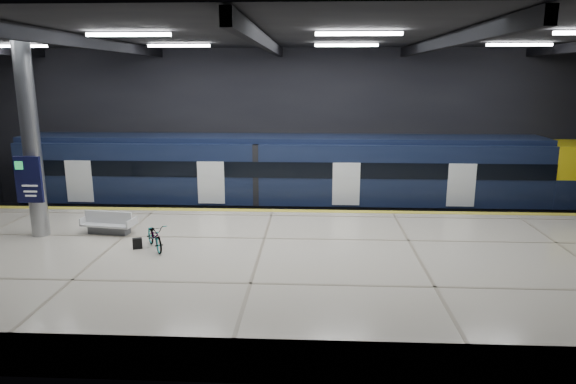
{
  "coord_description": "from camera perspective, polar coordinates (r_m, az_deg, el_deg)",
  "views": [
    {
      "loc": [
        1.68,
        -18.07,
        6.66
      ],
      "look_at": [
        0.71,
        1.5,
        2.2
      ],
      "focal_mm": 32.0,
      "sensor_mm": 36.0,
      "label": 1
    }
  ],
  "objects": [
    {
      "name": "ground",
      "position": [
        19.33,
        -2.33,
        -7.34
      ],
      "size": [
        30.0,
        30.0,
        0.0
      ],
      "primitive_type": "plane",
      "color": "black",
      "rests_on": "ground"
    },
    {
      "name": "train",
      "position": [
        24.02,
        3.4,
        1.75
      ],
      "size": [
        29.4,
        2.84,
        3.79
      ],
      "color": "black",
      "rests_on": "ground"
    },
    {
      "name": "room_shell",
      "position": [
        18.18,
        -2.5,
        9.84
      ],
      "size": [
        30.1,
        16.1,
        8.05
      ],
      "color": "black",
      "rests_on": "ground"
    },
    {
      "name": "bench",
      "position": [
        19.56,
        -19.27,
        -3.54
      ],
      "size": [
        1.97,
        1.05,
        0.83
      ],
      "rotation": [
        0.0,
        0.0,
        -0.15
      ],
      "color": "#595B60",
      "rests_on": "platform"
    },
    {
      "name": "pannier_bag",
      "position": [
        17.63,
        -16.4,
        -5.5
      ],
      "size": [
        0.35,
        0.28,
        0.35
      ],
      "primitive_type": "cube",
      "rotation": [
        0.0,
        0.0,
        0.4
      ],
      "color": "black",
      "rests_on": "platform"
    },
    {
      "name": "bicycle",
      "position": [
        17.37,
        -14.58,
        -4.75
      ],
      "size": [
        1.36,
        1.74,
        0.88
      ],
      "primitive_type": "imported",
      "rotation": [
        0.0,
        0.0,
        0.54
      ],
      "color": "#99999E",
      "rests_on": "platform"
    },
    {
      "name": "platform",
      "position": [
        16.81,
        -3.12,
        -8.51
      ],
      "size": [
        30.0,
        11.0,
        1.1
      ],
      "primitive_type": "cube",
      "color": "beige",
      "rests_on": "ground"
    },
    {
      "name": "info_column",
      "position": [
        19.72,
        -26.68,
        5.06
      ],
      "size": [
        0.9,
        0.78,
        6.9
      ],
      "color": "#9EA0A5",
      "rests_on": "platform"
    },
    {
      "name": "safety_strip",
      "position": [
        21.62,
        -1.71,
        -2.07
      ],
      "size": [
        30.0,
        0.4,
        0.01
      ],
      "primitive_type": "cube",
      "color": "gold",
      "rests_on": "platform"
    },
    {
      "name": "rails",
      "position": [
        24.53,
        -1.19,
        -2.74
      ],
      "size": [
        30.0,
        1.52,
        0.16
      ],
      "color": "gray",
      "rests_on": "ground"
    }
  ]
}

